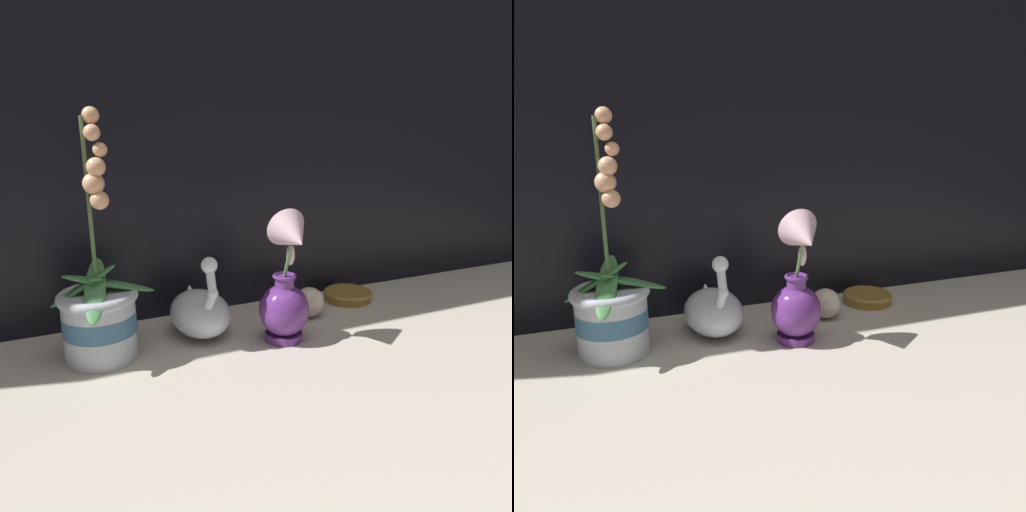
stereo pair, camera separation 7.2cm
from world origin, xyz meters
TOP-DOWN VIEW (x-y plane):
  - ground_plane at (0.00, 0.00)m, footprint 2.80×2.80m
  - window_backdrop at (0.00, 0.31)m, footprint 2.80×0.03m
  - orchid_potted_plant at (-0.33, 0.14)m, footprint 0.20×0.19m
  - swan_figurine at (-0.11, 0.17)m, footprint 0.13×0.21m
  - blue_vase at (0.04, 0.06)m, footprint 0.11×0.14m
  - glass_sphere at (0.16, 0.16)m, footprint 0.07×0.07m
  - amber_dish at (0.30, 0.21)m, footprint 0.13×0.13m

SIDE VIEW (x-z plane):
  - ground_plane at x=0.00m, z-range 0.00..0.00m
  - amber_dish at x=0.30m, z-range 0.00..0.03m
  - glass_sphere at x=0.16m, z-range 0.00..0.07m
  - swan_figurine at x=-0.11m, z-range -0.04..0.15m
  - orchid_potted_plant at x=-0.33m, z-range -0.14..0.34m
  - blue_vase at x=0.04m, z-range -0.03..0.26m
  - window_backdrop at x=0.00m, z-range 0.00..1.20m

